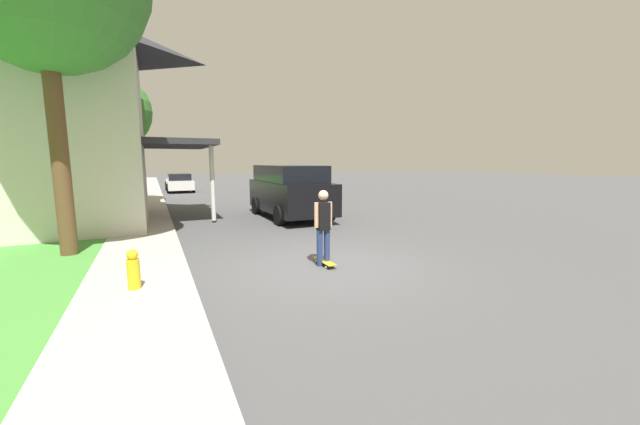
{
  "coord_description": "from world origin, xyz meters",
  "views": [
    {
      "loc": [
        -3.27,
        -6.68,
        2.22
      ],
      "look_at": [
        0.64,
        1.61,
        0.9
      ],
      "focal_mm": 20.0,
      "sensor_mm": 36.0,
      "label": 1
    }
  ],
  "objects_px": {
    "suv_parked": "(290,190)",
    "car_down_street": "(179,183)",
    "skateboard": "(325,261)",
    "fire_hydrant": "(133,270)",
    "lawn_tree_far": "(111,111)",
    "skateboarder": "(323,225)"
  },
  "relations": [
    {
      "from": "lawn_tree_far",
      "to": "fire_hydrant",
      "type": "xyz_separation_m",
      "value": [
        1.21,
        -13.92,
        -4.21
      ]
    },
    {
      "from": "suv_parked",
      "to": "skateboarder",
      "type": "distance_m",
      "value": 6.74
    },
    {
      "from": "fire_hydrant",
      "to": "suv_parked",
      "type": "bearing_deg",
      "value": 51.79
    },
    {
      "from": "suv_parked",
      "to": "skateboard",
      "type": "xyz_separation_m",
      "value": [
        -1.64,
        -6.52,
        -1.01
      ]
    },
    {
      "from": "lawn_tree_far",
      "to": "skateboarder",
      "type": "bearing_deg",
      "value": -70.68
    },
    {
      "from": "skateboarder",
      "to": "fire_hydrant",
      "type": "bearing_deg",
      "value": -177.16
    },
    {
      "from": "lawn_tree_far",
      "to": "suv_parked",
      "type": "distance_m",
      "value": 10.33
    },
    {
      "from": "lawn_tree_far",
      "to": "skateboarder",
      "type": "height_order",
      "value": "lawn_tree_far"
    },
    {
      "from": "skateboarder",
      "to": "skateboard",
      "type": "distance_m",
      "value": 0.81
    },
    {
      "from": "skateboard",
      "to": "fire_hydrant",
      "type": "bearing_deg",
      "value": -177.05
    },
    {
      "from": "lawn_tree_far",
      "to": "skateboarder",
      "type": "relative_size",
      "value": 3.96
    },
    {
      "from": "lawn_tree_far",
      "to": "fire_hydrant",
      "type": "relative_size",
      "value": 9.48
    },
    {
      "from": "suv_parked",
      "to": "skateboarder",
      "type": "xyz_separation_m",
      "value": [
        -1.68,
        -6.53,
        -0.2
      ]
    },
    {
      "from": "fire_hydrant",
      "to": "car_down_street",
      "type": "bearing_deg",
      "value": 84.26
    },
    {
      "from": "suv_parked",
      "to": "car_down_street",
      "type": "height_order",
      "value": "suv_parked"
    },
    {
      "from": "suv_parked",
      "to": "skateboarder",
      "type": "height_order",
      "value": "suv_parked"
    },
    {
      "from": "lawn_tree_far",
      "to": "skateboard",
      "type": "bearing_deg",
      "value": -70.54
    },
    {
      "from": "fire_hydrant",
      "to": "lawn_tree_far",
      "type": "bearing_deg",
      "value": 94.98
    },
    {
      "from": "skateboarder",
      "to": "skateboard",
      "type": "height_order",
      "value": "skateboarder"
    },
    {
      "from": "lawn_tree_far",
      "to": "skateboard",
      "type": "distance_m",
      "value": 15.26
    },
    {
      "from": "skateboard",
      "to": "fire_hydrant",
      "type": "distance_m",
      "value": 3.66
    },
    {
      "from": "skateboarder",
      "to": "fire_hydrant",
      "type": "height_order",
      "value": "skateboarder"
    }
  ]
}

